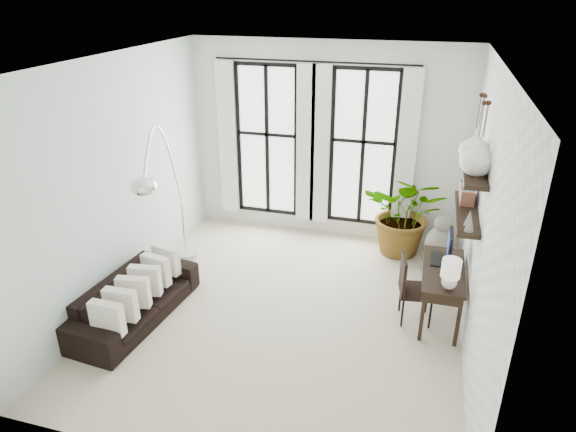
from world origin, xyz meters
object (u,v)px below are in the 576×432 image
at_px(desk_chair, 411,285).
at_px(arc_lamp, 161,163).
at_px(sofa, 135,300).
at_px(desk, 443,274).
at_px(plant, 406,213).
at_px(buddha, 439,247).

relative_size(desk_chair, arc_lamp, 0.38).
xyz_separation_m(sofa, arc_lamp, (0.10, 0.84, 1.57)).
distance_m(desk, arc_lamp, 3.83).
xyz_separation_m(desk, arc_lamp, (-3.65, -0.18, 1.17)).
relative_size(sofa, arc_lamp, 0.81).
relative_size(plant, desk, 1.14).
relative_size(plant, desk_chair, 1.54).
distance_m(desk, desk_chair, 0.42).
relative_size(desk, arc_lamp, 0.51).
bearing_deg(desk, sofa, -164.73).
distance_m(plant, arc_lamp, 3.80).
bearing_deg(buddha, plant, 144.71).
relative_size(sofa, desk_chair, 2.15).
distance_m(sofa, plant, 4.21).
bearing_deg(sofa, buddha, -52.11).
xyz_separation_m(sofa, desk, (3.75, 1.02, 0.40)).
bearing_deg(desk, buddha, 91.15).
xyz_separation_m(desk, buddha, (-0.03, 1.33, -0.31)).
height_order(desk_chair, arc_lamp, arc_lamp).
relative_size(desk, desk_chair, 1.35).
xyz_separation_m(plant, desk, (0.57, -1.72, -0.01)).
height_order(plant, arc_lamp, arc_lamp).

